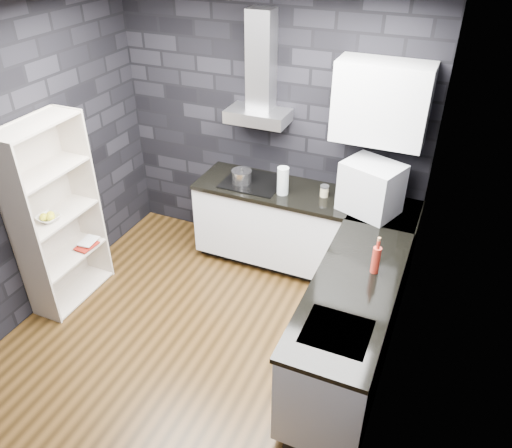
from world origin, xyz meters
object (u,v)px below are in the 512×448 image
Objects in this scene: red_bottle at (376,260)px; utensil_crock at (343,192)px; appliance_garage at (371,189)px; glass_vase at (283,181)px; pot at (242,177)px; bookshelf at (57,217)px; storage_jar at (324,192)px; fruit_bowl at (48,218)px.

utensil_crock is at bearing 116.87° from red_bottle.
appliance_garage is (0.27, -0.13, 0.16)m from utensil_crock.
glass_vase is 1.24× the size of red_bottle.
pot is 0.46m from glass_vase.
red_bottle is (0.25, -0.89, -0.11)m from appliance_garage.
pot is at bearing 175.51° from glass_vase.
pot is 0.40× the size of appliance_garage.
bookshelf is at bearing -133.77° from appliance_garage.
pot is 0.85m from storage_jar.
storage_jar is at bearing 4.89° from pot.
pot is 1.03m from utensil_crock.
glass_vase reaches higher than utensil_crock.
appliance_garage is 0.27× the size of bookshelf.
pot is at bearing 149.38° from red_bottle.
utensil_crock is 0.67× the size of fruit_bowl.
fruit_bowl is at bearing -142.99° from glass_vase.
glass_vase is (0.45, -0.04, 0.07)m from pot.
utensil_crock is (1.02, 0.11, -0.00)m from pot.
pot is at bearing -175.11° from storage_jar.
pot is 1.85m from fruit_bowl.
glass_vase reaches higher than pot.
storage_jar is at bearing 45.74° from bookshelf.
fruit_bowl is at bearing -133.59° from pot.
bookshelf is at bearing -135.61° from pot.
storage_jar is 0.51× the size of fruit_bowl.
fruit_bowl is (0.00, -0.09, 0.04)m from bookshelf.
utensil_crock is 0.26× the size of appliance_garage.
storage_jar is (0.84, 0.07, -0.02)m from pot.
glass_vase is 0.84m from appliance_garage.
storage_jar is at bearing -171.02° from appliance_garage.
storage_jar is at bearing -166.92° from utensil_crock.
red_bottle is at bearing -53.86° from appliance_garage.
fruit_bowl is at bearing -147.67° from utensil_crock.
fruit_bowl is (-2.81, -0.43, -0.07)m from red_bottle.
appliance_garage is (0.84, 0.01, 0.09)m from glass_vase.
utensil_crock is at bearing 13.08° from storage_jar.
utensil_crock is 0.34m from appliance_garage.
pot reaches higher than storage_jar.
red_bottle is 2.84m from fruit_bowl.
glass_vase is at bearing -4.49° from pot.
fruit_bowl is at bearing -132.14° from appliance_garage.
appliance_garage reaches higher than fruit_bowl.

